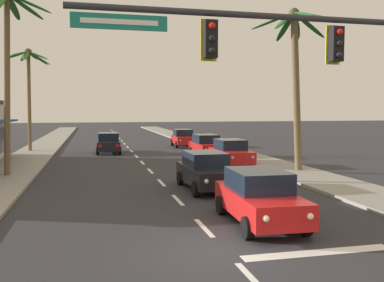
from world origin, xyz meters
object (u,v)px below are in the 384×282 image
object	(u,v)px
sedan_parked_nearest_kerb	(183,138)
sedan_lead_at_stop_bar	(259,197)
sedan_third_in_queue	(206,171)
palm_right_second	(296,60)
palm_left_third	(29,73)
sedan_parked_far_kerb	(231,152)
palm_left_second	(8,37)
sedan_oncoming_far	(109,143)
sedan_parked_mid_kerb	(206,145)
traffic_signal_mast	(337,65)

from	to	relation	value
sedan_parked_nearest_kerb	sedan_lead_at_stop_bar	bearing A→B (deg)	-97.16
sedan_third_in_queue	palm_right_second	distance (m)	9.13
palm_left_third	sedan_parked_far_kerb	bearing A→B (deg)	-41.52
sedan_lead_at_stop_bar	sedan_parked_far_kerb	bearing A→B (deg)	75.17
palm_left_third	palm_right_second	bearing A→B (deg)	-43.92
sedan_third_in_queue	sedan_parked_far_kerb	distance (m)	8.22
palm_left_second	palm_right_second	world-z (taller)	palm_left_second
sedan_parked_nearest_kerb	palm_left_second	bearing A→B (deg)	-128.55
sedan_third_in_queue	sedan_oncoming_far	xyz separation A→B (m)	(-3.63, 17.10, 0.00)
palm_left_second	sedan_parked_mid_kerb	bearing A→B (deg)	29.61
sedan_lead_at_stop_bar	palm_right_second	bearing A→B (deg)	57.79
palm_right_second	palm_left_third	bearing A→B (deg)	136.08
sedan_third_in_queue	sedan_parked_mid_kerb	size ratio (longest dim) A/B	1.00
sedan_oncoming_far	palm_left_third	size ratio (longest dim) A/B	0.52
traffic_signal_mast	sedan_oncoming_far	world-z (taller)	traffic_signal_mast
sedan_parked_mid_kerb	sedan_oncoming_far	bearing A→B (deg)	148.90
traffic_signal_mast	palm_left_third	bearing A→B (deg)	112.90
traffic_signal_mast	sedan_parked_nearest_kerb	distance (m)	29.68
traffic_signal_mast	sedan_parked_far_kerb	size ratio (longest dim) A/B	2.37
palm_left_third	palm_right_second	xyz separation A→B (m)	(16.22, -15.62, -0.28)
sedan_parked_mid_kerb	palm_left_second	size ratio (longest dim) A/B	0.46
sedan_parked_mid_kerb	palm_left_second	xyz separation A→B (m)	(-12.59, -7.15, 6.45)
traffic_signal_mast	palm_right_second	bearing A→B (deg)	67.97
sedan_parked_mid_kerb	palm_right_second	world-z (taller)	palm_right_second
traffic_signal_mast	sedan_parked_far_kerb	xyz separation A→B (m)	(2.11, 15.19, -3.92)
sedan_lead_at_stop_bar	sedan_oncoming_far	world-z (taller)	same
sedan_parked_far_kerb	palm_right_second	size ratio (longest dim) A/B	0.48
sedan_oncoming_far	palm_left_third	bearing A→B (deg)	159.82
palm_left_third	sedan_parked_nearest_kerb	bearing A→B (deg)	8.80
sedan_lead_at_stop_bar	palm_left_third	size ratio (longest dim) A/B	0.52
palm_left_third	palm_right_second	distance (m)	22.52
palm_left_second	sedan_oncoming_far	bearing A→B (deg)	64.53
traffic_signal_mast	sedan_lead_at_stop_bar	world-z (taller)	traffic_signal_mast
sedan_parked_far_kerb	palm_right_second	world-z (taller)	palm_right_second
palm_left_second	sedan_lead_at_stop_bar	bearing A→B (deg)	-51.28
sedan_parked_nearest_kerb	sedan_parked_far_kerb	world-z (taller)	same
sedan_oncoming_far	palm_right_second	size ratio (longest dim) A/B	0.49
sedan_parked_mid_kerb	sedan_lead_at_stop_bar	bearing A→B (deg)	-100.23
sedan_lead_at_stop_bar	palm_left_second	world-z (taller)	palm_left_second
sedan_oncoming_far	palm_right_second	world-z (taller)	palm_right_second
sedan_parked_nearest_kerb	sedan_parked_mid_kerb	bearing A→B (deg)	-90.48
palm_left_third	palm_left_second	bearing A→B (deg)	-86.26
sedan_third_in_queue	sedan_parked_nearest_kerb	size ratio (longest dim) A/B	0.99
sedan_third_in_queue	traffic_signal_mast	bearing A→B (deg)	-78.96
palm_right_second	sedan_third_in_queue	bearing A→B (deg)	-148.55
sedan_third_in_queue	sedan_parked_nearest_kerb	bearing A→B (deg)	80.57
sedan_lead_at_stop_bar	sedan_oncoming_far	size ratio (longest dim) A/B	1.00
sedan_parked_far_kerb	palm_right_second	bearing A→B (deg)	-53.91
sedan_lead_at_stop_bar	palm_right_second	size ratio (longest dim) A/B	0.49
sedan_parked_far_kerb	palm_left_second	bearing A→B (deg)	-172.26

